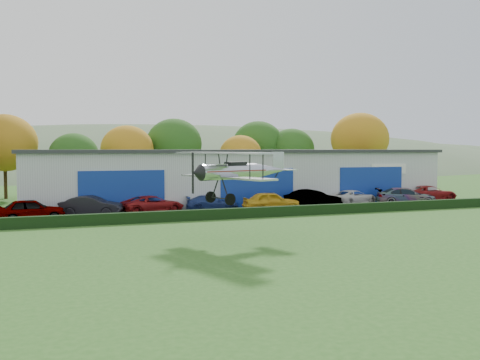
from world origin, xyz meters
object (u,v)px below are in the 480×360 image
object	(u,v)px
car_3	(212,203)
car_5	(313,199)
car_6	(353,197)
car_2	(153,204)
hangar	(235,176)
car_1	(91,206)
car_8	(429,193)
car_7	(406,196)
car_4	(272,201)
car_0	(31,210)
biplane	(237,170)

from	to	relation	value
car_3	car_5	bearing A→B (deg)	-90.85
car_5	car_6	bearing A→B (deg)	-75.04
car_2	car_3	world-z (taller)	car_2
hangar	car_1	distance (m)	16.19
car_3	car_6	size ratio (longest dim) A/B	0.89
car_2	car_6	xyz separation A→B (m)	(19.09, -0.22, -0.02)
hangar	car_2	bearing A→B (deg)	-145.94
hangar	car_8	distance (m)	19.79
car_3	car_6	distance (m)	13.94
car_7	car_8	bearing A→B (deg)	-39.59
car_5	car_8	bearing A→B (deg)	-83.22
hangar	car_5	distance (m)	9.36
car_4	car_3	bearing A→B (deg)	71.95
car_2	car_3	xyz separation A→B (m)	(5.15, 0.02, -0.06)
car_0	car_2	bearing A→B (deg)	-84.56
car_1	car_4	distance (m)	14.87
car_4	car_8	size ratio (longest dim) A/B	0.85
car_0	car_5	world-z (taller)	car_5
car_4	car_2	bearing A→B (deg)	84.89
car_4	car_5	size ratio (longest dim) A/B	0.96
car_5	car_1	bearing A→B (deg)	86.99
car_1	car_6	size ratio (longest dim) A/B	0.95
car_0	car_4	world-z (taller)	car_4
car_0	car_4	size ratio (longest dim) A/B	0.97
car_3	car_4	distance (m)	5.14
car_3	car_8	distance (m)	23.06
car_7	car_0	bearing A→B (deg)	114.19
car_1	car_3	size ratio (longest dim) A/B	1.07
car_1	car_8	xyz separation A→B (m)	(33.19, 0.48, -0.00)
car_1	car_0	bearing A→B (deg)	125.42
car_6	biplane	xyz separation A→B (m)	(-16.99, -14.56, 3.40)
car_3	car_2	bearing A→B (deg)	99.19
car_2	car_5	size ratio (longest dim) A/B	1.02
car_0	hangar	bearing A→B (deg)	-70.99
hangar	car_3	world-z (taller)	hangar
car_1	car_5	bearing A→B (deg)	-72.41
hangar	car_6	distance (m)	11.79
car_1	car_6	distance (m)	24.06
car_1	car_4	world-z (taller)	car_4
car_1	car_2	size ratio (longest dim) A/B	0.93
hangar	car_0	distance (m)	20.65
car_2	car_4	world-z (taller)	car_4
car_2	biplane	distance (m)	15.31
car_4	car_7	world-z (taller)	car_4
car_3	car_8	size ratio (longest dim) A/B	0.79
car_6	car_8	bearing A→B (deg)	-106.75
car_2	car_5	bearing A→B (deg)	-107.11
car_2	car_3	size ratio (longest dim) A/B	1.14
car_0	car_7	distance (m)	33.20
car_1	car_7	world-z (taller)	car_7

